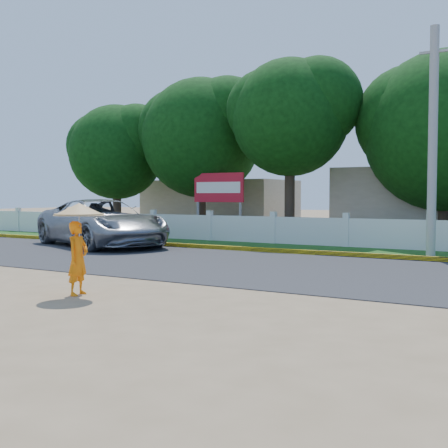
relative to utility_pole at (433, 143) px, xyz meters
name	(u,v)px	position (x,y,z in m)	size (l,w,h in m)	color
ground	(175,292)	(-3.37, -9.24, -3.61)	(120.00, 120.00, 0.00)	#9E8460
road	(270,267)	(-3.37, -4.74, -3.60)	(60.00, 7.00, 0.02)	#38383A
grass_verge	(333,250)	(-3.37, 0.51, -3.59)	(60.00, 3.50, 0.03)	#2D601E
curb	(316,253)	(-3.37, -1.19, -3.53)	(40.00, 0.18, 0.16)	yellow
fence	(346,233)	(-3.37, 1.96, -3.06)	(40.00, 0.10, 1.10)	silver
building_far	(221,205)	(-13.37, 9.76, -2.21)	(8.00, 5.00, 2.80)	#B7AD99
utility_pole	(433,143)	(0.00, 0.00, 0.00)	(0.28, 0.28, 7.21)	#9B9B98
vehicle	(102,223)	(-11.63, -2.28, -2.70)	(3.00, 6.52, 1.81)	#93969A
monk_with_parasol	(78,235)	(-4.83, -10.43, -2.42)	(1.00, 1.00, 1.82)	orange
billboard	(219,191)	(-9.57, 3.06, -1.47)	(2.50, 0.13, 2.95)	gray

